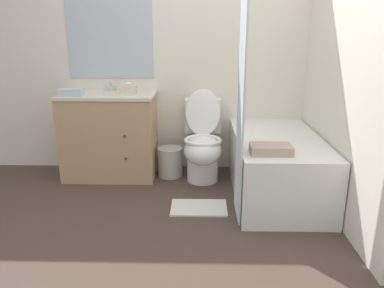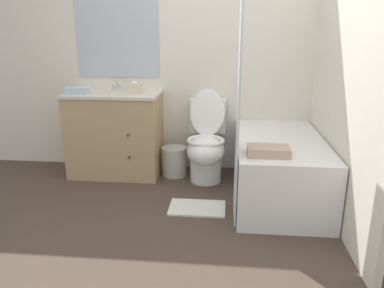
% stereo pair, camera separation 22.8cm
% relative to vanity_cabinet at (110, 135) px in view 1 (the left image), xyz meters
% --- Properties ---
extents(ground_plane, '(14.00, 14.00, 0.00)m').
position_rel_vanity_cabinet_xyz_m(ground_plane, '(0.76, -1.23, -0.44)').
color(ground_plane, '#47382D').
extents(wall_back, '(8.00, 0.06, 2.50)m').
position_rel_vanity_cabinet_xyz_m(wall_back, '(0.76, 0.29, 0.82)').
color(wall_back, silver).
rests_on(wall_back, ground_plane).
extents(wall_right, '(0.05, 2.49, 2.50)m').
position_rel_vanity_cabinet_xyz_m(wall_right, '(2.02, -0.48, 0.81)').
color(wall_right, silver).
rests_on(wall_right, ground_plane).
extents(vanity_cabinet, '(0.93, 0.56, 0.86)m').
position_rel_vanity_cabinet_xyz_m(vanity_cabinet, '(0.00, 0.00, 0.00)').
color(vanity_cabinet, tan).
rests_on(vanity_cabinet, ground_plane).
extents(sink_faucet, '(0.14, 0.12, 0.12)m').
position_rel_vanity_cabinet_xyz_m(sink_faucet, '(-0.00, 0.18, 0.45)').
color(sink_faucet, silver).
rests_on(sink_faucet, vanity_cabinet).
extents(toilet, '(0.36, 0.67, 0.89)m').
position_rel_vanity_cabinet_xyz_m(toilet, '(0.94, -0.09, -0.07)').
color(toilet, white).
rests_on(toilet, ground_plane).
extents(bathtub, '(0.75, 1.38, 0.54)m').
position_rel_vanity_cabinet_xyz_m(bathtub, '(1.61, -0.43, -0.16)').
color(bathtub, white).
rests_on(bathtub, ground_plane).
extents(shower_curtain, '(0.02, 0.40, 1.91)m').
position_rel_vanity_cabinet_xyz_m(shower_curtain, '(1.22, -0.85, 0.52)').
color(shower_curtain, silver).
rests_on(shower_curtain, ground_plane).
extents(wastebasket, '(0.26, 0.26, 0.30)m').
position_rel_vanity_cabinet_xyz_m(wastebasket, '(0.61, -0.00, -0.29)').
color(wastebasket, '#B7B2A8').
rests_on(wastebasket, ground_plane).
extents(tissue_box, '(0.13, 0.14, 0.12)m').
position_rel_vanity_cabinet_xyz_m(tissue_box, '(0.22, -0.03, 0.47)').
color(tissue_box, beige).
rests_on(tissue_box, vanity_cabinet).
extents(hand_towel_folded, '(0.22, 0.13, 0.07)m').
position_rel_vanity_cabinet_xyz_m(hand_towel_folded, '(-0.31, -0.14, 0.45)').
color(hand_towel_folded, silver).
rests_on(hand_towel_folded, vanity_cabinet).
extents(bath_towel_folded, '(0.32, 0.19, 0.07)m').
position_rel_vanity_cabinet_xyz_m(bath_towel_folded, '(1.46, -0.89, 0.14)').
color(bath_towel_folded, tan).
rests_on(bath_towel_folded, bathtub).
extents(bath_mat, '(0.47, 0.31, 0.02)m').
position_rel_vanity_cabinet_xyz_m(bath_mat, '(0.91, -0.75, -0.43)').
color(bath_mat, silver).
rests_on(bath_mat, ground_plane).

